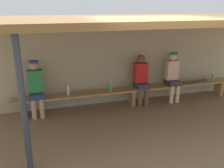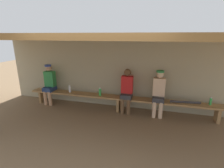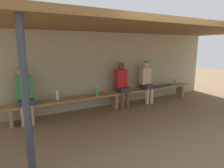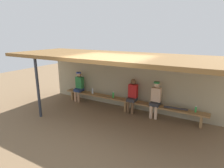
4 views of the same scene
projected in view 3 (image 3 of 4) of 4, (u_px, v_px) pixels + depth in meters
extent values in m
plane|color=brown|center=(148.00, 126.00, 4.40)|extent=(24.00, 24.00, 0.00)
cube|color=tan|center=(108.00, 69.00, 5.90)|extent=(8.00, 0.20, 2.20)
cube|color=brown|center=(133.00, 27.00, 4.56)|extent=(8.00, 2.80, 0.12)
cylinder|color=#2D333D|center=(26.00, 101.00, 2.49)|extent=(0.10, 0.10, 2.20)
cube|color=#9E7547|center=(115.00, 93.00, 5.64)|extent=(6.00, 0.36, 0.05)
cube|color=#9E7547|center=(11.00, 117.00, 4.37)|extent=(0.08, 0.29, 0.41)
cube|color=#9E7547|center=(115.00, 101.00, 5.69)|extent=(0.08, 0.29, 0.41)
cube|color=#9E7547|center=(180.00, 91.00, 7.00)|extent=(0.08, 0.29, 0.41)
cube|color=#333338|center=(122.00, 90.00, 5.72)|extent=(0.32, 0.40, 0.14)
cylinder|color=brown|center=(122.00, 101.00, 5.60)|extent=(0.11, 0.11, 0.48)
cylinder|color=brown|center=(128.00, 100.00, 5.69)|extent=(0.11, 0.11, 0.48)
cube|color=red|center=(121.00, 78.00, 5.73)|extent=(0.34, 0.20, 0.52)
sphere|color=brown|center=(121.00, 66.00, 5.66)|extent=(0.21, 0.21, 0.21)
cube|color=#333338|center=(147.00, 86.00, 6.17)|extent=(0.32, 0.40, 0.14)
cylinder|color=beige|center=(147.00, 97.00, 6.04)|extent=(0.11, 0.11, 0.48)
cylinder|color=beige|center=(152.00, 96.00, 6.13)|extent=(0.11, 0.11, 0.48)
cube|color=beige|center=(145.00, 76.00, 6.17)|extent=(0.34, 0.20, 0.52)
sphere|color=beige|center=(146.00, 64.00, 6.10)|extent=(0.21, 0.21, 0.21)
cylinder|color=#2D8442|center=(147.00, 62.00, 6.05)|extent=(0.21, 0.21, 0.05)
cube|color=navy|center=(26.00, 102.00, 4.46)|extent=(0.32, 0.40, 0.14)
cylinder|color=tan|center=(23.00, 116.00, 4.33)|extent=(0.11, 0.11, 0.48)
cylinder|color=tan|center=(32.00, 115.00, 4.42)|extent=(0.11, 0.11, 0.48)
cube|color=#2D8442|center=(24.00, 87.00, 4.46)|extent=(0.34, 0.20, 0.52)
sphere|color=tan|center=(23.00, 72.00, 4.39)|extent=(0.21, 0.21, 0.21)
cylinder|color=#2D47A5|center=(23.00, 68.00, 4.34)|extent=(0.21, 0.21, 0.05)
cylinder|color=green|center=(175.00, 81.00, 6.87)|extent=(0.06, 0.06, 0.19)
cylinder|color=white|center=(176.00, 79.00, 6.85)|extent=(0.04, 0.04, 0.02)
cylinder|color=green|center=(97.00, 91.00, 5.31)|extent=(0.08, 0.08, 0.23)
cylinder|color=white|center=(97.00, 87.00, 5.29)|extent=(0.05, 0.05, 0.02)
cylinder|color=silver|center=(57.00, 96.00, 4.84)|extent=(0.07, 0.07, 0.22)
cylinder|color=white|center=(57.00, 91.00, 4.82)|extent=(0.05, 0.05, 0.02)
cylinder|color=#333338|center=(163.00, 85.00, 6.54)|extent=(0.81, 0.17, 0.07)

